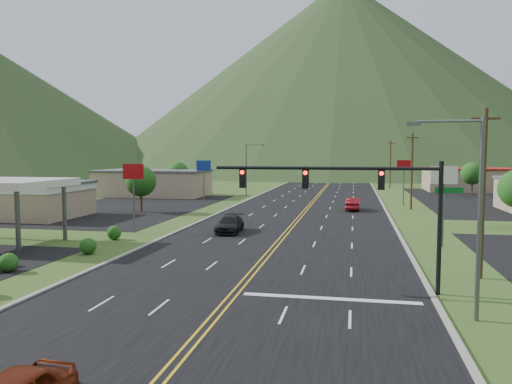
% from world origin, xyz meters
% --- Properties ---
extents(traffic_signal, '(13.10, 0.43, 7.00)m').
position_xyz_m(traffic_signal, '(6.48, 14.00, 5.33)').
color(traffic_signal, black).
rests_on(traffic_signal, ground).
extents(streetlight_east, '(3.28, 0.25, 9.00)m').
position_xyz_m(streetlight_east, '(11.18, 10.00, 5.18)').
color(streetlight_east, '#59595E').
rests_on(streetlight_east, ground).
extents(streetlight_west, '(3.28, 0.25, 9.00)m').
position_xyz_m(streetlight_west, '(-11.68, 70.00, 5.18)').
color(streetlight_west, '#59595E').
rests_on(streetlight_west, ground).
extents(building_west_mid, '(14.40, 10.40, 4.10)m').
position_xyz_m(building_west_mid, '(-32.00, 38.00, 2.27)').
color(building_west_mid, tan).
rests_on(building_west_mid, ground).
extents(building_west_far, '(18.40, 11.40, 4.50)m').
position_xyz_m(building_west_far, '(-28.00, 68.00, 2.26)').
color(building_west_far, tan).
rests_on(building_west_far, ground).
extents(building_east_far, '(16.40, 12.40, 4.50)m').
position_xyz_m(building_east_far, '(28.00, 90.00, 2.26)').
color(building_east_far, tan).
rests_on(building_east_far, ground).
extents(pole_sign_west_a, '(2.00, 0.18, 6.40)m').
position_xyz_m(pole_sign_west_a, '(-14.00, 30.00, 5.05)').
color(pole_sign_west_a, '#59595E').
rests_on(pole_sign_west_a, ground).
extents(pole_sign_west_b, '(2.00, 0.18, 6.40)m').
position_xyz_m(pole_sign_west_b, '(-14.00, 52.00, 5.05)').
color(pole_sign_west_b, '#59595E').
rests_on(pole_sign_west_b, ground).
extents(pole_sign_east_a, '(2.00, 0.18, 6.40)m').
position_xyz_m(pole_sign_east_a, '(13.00, 28.00, 5.05)').
color(pole_sign_east_a, '#59595E').
rests_on(pole_sign_east_a, ground).
extents(pole_sign_east_b, '(2.00, 0.18, 6.40)m').
position_xyz_m(pole_sign_east_b, '(13.00, 60.00, 5.05)').
color(pole_sign_east_b, '#59595E').
rests_on(pole_sign_east_b, ground).
extents(tree_west_a, '(3.84, 3.84, 5.82)m').
position_xyz_m(tree_west_a, '(-20.00, 45.00, 3.89)').
color(tree_west_a, '#382314').
rests_on(tree_west_a, ground).
extents(tree_west_b, '(3.84, 3.84, 5.82)m').
position_xyz_m(tree_west_b, '(-25.00, 72.00, 3.89)').
color(tree_west_b, '#382314').
rests_on(tree_west_b, ground).
extents(tree_east_b, '(3.84, 3.84, 5.82)m').
position_xyz_m(tree_east_b, '(26.00, 78.00, 3.89)').
color(tree_east_b, '#382314').
rests_on(tree_east_b, ground).
extents(utility_pole_a, '(1.60, 0.28, 10.00)m').
position_xyz_m(utility_pole_a, '(13.50, 18.00, 5.13)').
color(utility_pole_a, '#382314').
rests_on(utility_pole_a, ground).
extents(utility_pole_b, '(1.60, 0.28, 10.00)m').
position_xyz_m(utility_pole_b, '(13.50, 55.00, 5.13)').
color(utility_pole_b, '#382314').
rests_on(utility_pole_b, ground).
extents(utility_pole_c, '(1.60, 0.28, 10.00)m').
position_xyz_m(utility_pole_c, '(13.50, 95.00, 5.13)').
color(utility_pole_c, '#382314').
rests_on(utility_pole_c, ground).
extents(utility_pole_d, '(1.60, 0.28, 10.00)m').
position_xyz_m(utility_pole_d, '(13.50, 135.00, 5.13)').
color(utility_pole_d, '#382314').
rests_on(utility_pole_d, ground).
extents(mountain_n, '(220.00, 220.00, 85.00)m').
position_xyz_m(mountain_n, '(0.00, 220.00, 42.50)').
color(mountain_n, '#1D3417').
rests_on(mountain_n, ground).
extents(car_dark_mid, '(2.39, 5.29, 1.50)m').
position_xyz_m(car_dark_mid, '(-5.23, 31.67, 0.75)').
color(car_dark_mid, black).
rests_on(car_dark_mid, ground).
extents(car_red_far, '(1.76, 4.86, 1.59)m').
position_xyz_m(car_red_far, '(5.97, 52.12, 0.80)').
color(car_red_far, maroon).
rests_on(car_red_far, ground).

